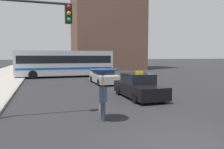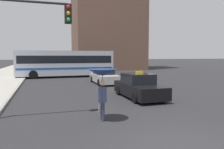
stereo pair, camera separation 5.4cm
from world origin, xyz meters
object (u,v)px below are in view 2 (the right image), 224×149
Objects in this scene: sedan_red at (104,76)px; traffic_light at (16,31)px; taxi at (139,87)px; pedestrian_with_umbrella at (102,78)px; city_bus at (66,63)px.

traffic_light is at bearing 57.32° from sedan_red.
taxi is 2.11× the size of pedestrian_with_umbrella.
traffic_light is at bearing -12.00° from city_bus.
traffic_light is (-3.69, -17.47, 1.78)m from city_bus.
taxi is at bearing 91.28° from sedan_red.
sedan_red is 8.00m from city_bus.
taxi reaches higher than sedan_red.
traffic_light reaches higher than city_bus.
sedan_red is at bearing 57.32° from traffic_light.
city_bus reaches higher than taxi.
taxi is 0.87× the size of traffic_light.
traffic_light is (-3.21, 1.21, 1.84)m from pedestrian_with_umbrella.
city_bus is at bearing -69.69° from sedan_red.
sedan_red is 11.75m from pedestrian_with_umbrella.
sedan_red is (-0.16, 7.32, -0.01)m from taxi.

